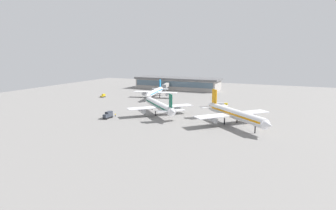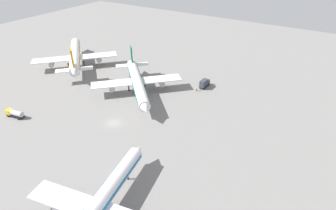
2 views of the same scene
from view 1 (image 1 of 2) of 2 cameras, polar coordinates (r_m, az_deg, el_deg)
name	(u,v)px [view 1 (image 1 of 2)]	position (r m, az deg, el deg)	size (l,w,h in m)	color
ground	(166,107)	(167.95, -0.39, -0.41)	(288.00, 288.00, 0.00)	gray
terminal_building	(178,83)	(247.76, 1.91, 4.33)	(73.88, 21.18, 10.03)	#9E9993
airplane_at_gate	(160,106)	(147.07, -1.66, -0.15)	(33.09, 33.07, 12.82)	white
airplane_taxiing	(234,114)	(129.44, 13.02, -1.72)	(36.64, 34.81, 13.85)	white
airplane_distant	(155,92)	(200.96, -2.59, 2.62)	(30.95, 38.13, 11.67)	white
baggage_tug	(103,96)	(209.16, -12.71, 1.83)	(2.82, 3.54, 2.30)	black
catering_truck	(108,115)	(142.55, -11.77, -1.93)	(2.34, 5.65, 3.30)	black
fuel_truck	(222,104)	(171.55, 10.64, 0.11)	(6.54, 3.10, 2.50)	black
ground_crew_worker	(115,115)	(145.68, -10.38, -1.95)	(0.54, 0.54, 1.67)	#1E2338
jet_bridge	(166,86)	(229.59, -0.43, 3.85)	(7.01, 17.81, 6.74)	#9E9993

